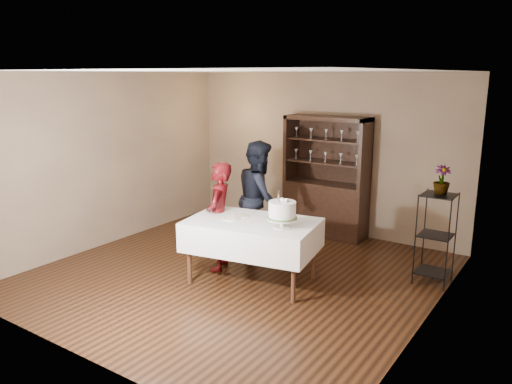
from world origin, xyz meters
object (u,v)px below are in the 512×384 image
at_px(potted_plant, 442,180).
at_px(plant_etagere, 436,235).
at_px(cake, 282,211).
at_px(china_hutch, 326,196).
at_px(woman, 219,216).
at_px(man, 260,198).
at_px(cake_table, 252,235).

bearing_deg(potted_plant, plant_etagere, -99.70).
xyz_separation_m(plant_etagere, cake, (-1.51, -1.31, 0.38)).
relative_size(china_hutch, cake, 3.85).
height_order(woman, cake, woman).
height_order(man, potted_plant, man).
distance_m(china_hutch, potted_plant, 2.42).
distance_m(plant_etagere, man, 2.54).
bearing_deg(cake, woman, 171.82).
bearing_deg(woman, man, 150.11).
bearing_deg(plant_etagere, woman, -156.24).
distance_m(cake_table, man, 1.13).
bearing_deg(plant_etagere, potted_plant, 80.30).
distance_m(china_hutch, plant_etagere, 2.33).
relative_size(china_hutch, woman, 1.33).
xyz_separation_m(woman, potted_plant, (2.63, 1.19, 0.61)).
xyz_separation_m(woman, man, (0.11, 0.85, 0.11)).
distance_m(man, cake, 1.43).
bearing_deg(cake, potted_plant, 41.64).
bearing_deg(plant_etagere, cake, -139.10).
relative_size(cake_table, potted_plant, 4.98).
height_order(cake_table, man, man).
height_order(cake_table, woman, woman).
bearing_deg(cake, plant_etagere, 40.90).
distance_m(plant_etagere, cake, 2.04).
bearing_deg(man, plant_etagere, -114.19).
relative_size(woman, potted_plant, 4.16).
height_order(plant_etagere, woman, woman).
bearing_deg(man, potted_plant, -113.29).
bearing_deg(china_hutch, cake, -76.55).
bearing_deg(woman, cake_table, 56.50).
height_order(china_hutch, plant_etagere, china_hutch).
bearing_deg(china_hutch, cake_table, -87.67).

